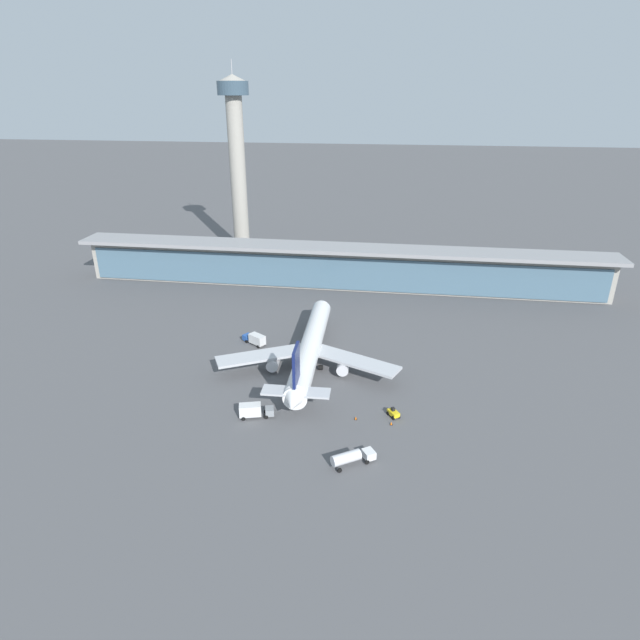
# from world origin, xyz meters

# --- Properties ---
(ground_plane) EXTENTS (1200.00, 1200.00, 0.00)m
(ground_plane) POSITION_xyz_m (0.00, 0.00, 0.00)
(ground_plane) COLOR #515154
(airliner_on_stand) EXTENTS (45.59, 59.22, 15.78)m
(airliner_on_stand) POSITION_xyz_m (-0.70, 7.21, 4.97)
(airliner_on_stand) COLOR white
(airliner_on_stand) RESTS_ON ground
(service_truck_near_nose_grey) EXTENTS (7.65, 4.15, 3.10)m
(service_truck_near_nose_grey) POSITION_xyz_m (-8.84, -16.80, 1.69)
(service_truck_near_nose_grey) COLOR gray
(service_truck_near_nose_grey) RESTS_ON ground
(service_truck_under_wing_white) EXTENTS (8.46, 6.53, 2.95)m
(service_truck_under_wing_white) POSITION_xyz_m (13.07, -29.39, 1.71)
(service_truck_under_wing_white) COLOR silver
(service_truck_under_wing_white) RESTS_ON ground
(service_truck_mid_apron_yellow) EXTENTS (3.03, 3.32, 2.05)m
(service_truck_mid_apron_yellow) POSITION_xyz_m (20.58, -12.35, 0.87)
(service_truck_mid_apron_yellow) COLOR yellow
(service_truck_mid_apron_yellow) RESTS_ON ground
(service_truck_by_tail_blue) EXTENTS (7.35, 5.96, 3.10)m
(service_truck_by_tail_blue) POSITION_xyz_m (-17.53, 17.28, 1.69)
(service_truck_by_tail_blue) COLOR #234C9E
(service_truck_by_tail_blue) RESTS_ON ground
(terminal_building) EXTENTS (183.60, 12.80, 15.20)m
(terminal_building) POSITION_xyz_m (0.00, 66.14, 7.87)
(terminal_building) COLOR #9E998E
(terminal_building) RESTS_ON ground
(control_tower) EXTENTS (12.00, 12.00, 74.57)m
(control_tower) POSITION_xyz_m (-45.35, 102.04, 40.62)
(control_tower) COLOR #9E998E
(control_tower) RESTS_ON ground
(safety_cone_alpha) EXTENTS (0.62, 0.62, 0.70)m
(safety_cone_alpha) POSITION_xyz_m (12.71, -14.58, 0.32)
(safety_cone_alpha) COLOR orange
(safety_cone_alpha) RESTS_ON ground
(safety_cone_bravo) EXTENTS (0.62, 0.62, 0.70)m
(safety_cone_bravo) POSITION_xyz_m (20.20, -15.44, 0.32)
(safety_cone_bravo) COLOR orange
(safety_cone_bravo) RESTS_ON ground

